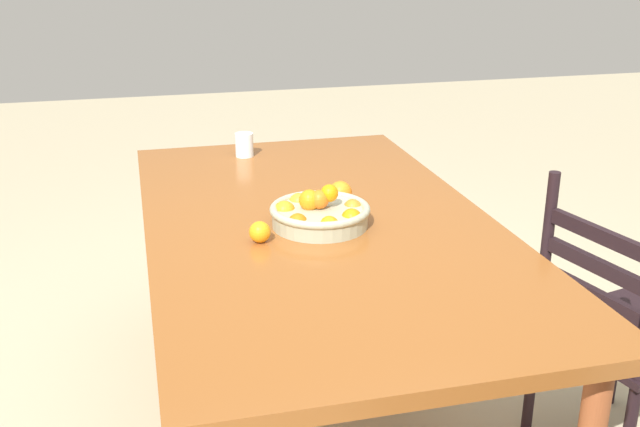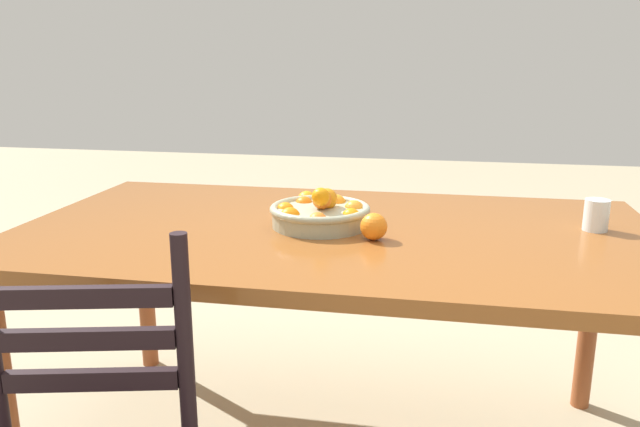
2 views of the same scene
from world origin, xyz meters
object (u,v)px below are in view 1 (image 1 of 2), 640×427
(dining_table, at_px, (319,240))
(chair_near_window, at_px, (620,333))
(orange_loose_1, at_px, (260,232))
(drinking_glass, at_px, (244,145))
(orange_loose_0, at_px, (340,193))
(fruit_bowl, at_px, (319,213))

(dining_table, distance_m, chair_near_window, 0.99)
(orange_loose_1, relative_size, drinking_glass, 0.67)
(chair_near_window, xyz_separation_m, orange_loose_0, (-0.50, -0.78, 0.36))
(orange_loose_0, bearing_deg, drinking_glass, -161.04)
(dining_table, xyz_separation_m, orange_loose_1, (0.13, -0.21, 0.10))
(fruit_bowl, relative_size, orange_loose_0, 3.97)
(dining_table, height_order, orange_loose_1, orange_loose_1)
(chair_near_window, distance_m, drinking_glass, 1.56)
(orange_loose_1, bearing_deg, fruit_bowl, 113.34)
(orange_loose_0, distance_m, orange_loose_1, 0.41)
(orange_loose_1, bearing_deg, chair_near_window, 77.90)
(chair_near_window, relative_size, orange_loose_0, 12.10)
(dining_table, relative_size, orange_loose_0, 24.84)
(drinking_glass, bearing_deg, dining_table, 8.63)
(fruit_bowl, bearing_deg, orange_loose_1, -66.66)
(dining_table, bearing_deg, chair_near_window, 67.25)
(chair_near_window, distance_m, fruit_bowl, 1.02)
(orange_loose_0, height_order, orange_loose_1, orange_loose_0)
(dining_table, height_order, orange_loose_0, orange_loose_0)
(fruit_bowl, relative_size, orange_loose_1, 4.89)
(dining_table, height_order, drinking_glass, drinking_glass)
(dining_table, relative_size, orange_loose_1, 30.57)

